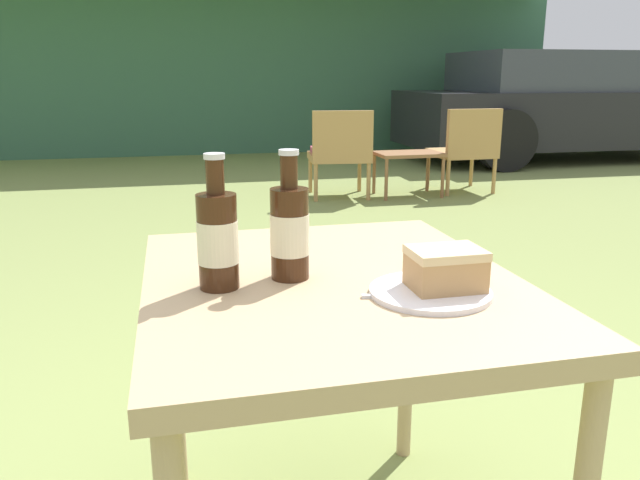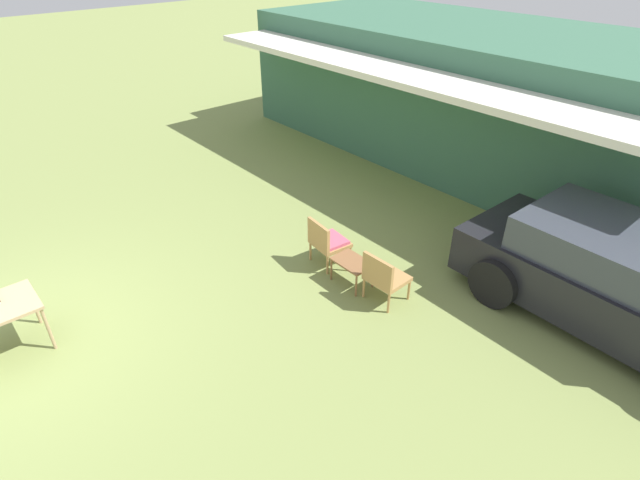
% 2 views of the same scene
% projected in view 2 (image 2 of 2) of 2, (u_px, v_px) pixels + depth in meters
% --- Properties ---
extents(ground_plane, '(60.00, 60.00, 0.00)m').
position_uv_depth(ground_plane, '(16.00, 349.00, 6.30)').
color(ground_plane, olive).
extents(cabin_building, '(10.61, 5.67, 2.74)m').
position_uv_depth(cabin_building, '(480.00, 93.00, 11.05)').
color(cabin_building, '#38664C').
rests_on(cabin_building, ground_plane).
extents(parked_car, '(4.17, 2.02, 1.35)m').
position_uv_depth(parked_car, '(621.00, 282.00, 6.39)').
color(parked_car, black).
rests_on(parked_car, ground_plane).
extents(wicker_chair_cushioned, '(0.57, 0.55, 0.78)m').
position_uv_depth(wicker_chair_cushioned, '(327.00, 240.00, 7.67)').
color(wicker_chair_cushioned, '#B2844C').
rests_on(wicker_chair_cushioned, ground_plane).
extents(wicker_chair_plain, '(0.53, 0.50, 0.78)m').
position_uv_depth(wicker_chair_plain, '(384.00, 276.00, 6.88)').
color(wicker_chair_plain, '#B2844C').
rests_on(wicker_chair_plain, ground_plane).
extents(garden_side_table, '(0.58, 0.39, 0.40)m').
position_uv_depth(garden_side_table, '(352.00, 264.00, 7.27)').
color(garden_side_table, brown).
rests_on(garden_side_table, ground_plane).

